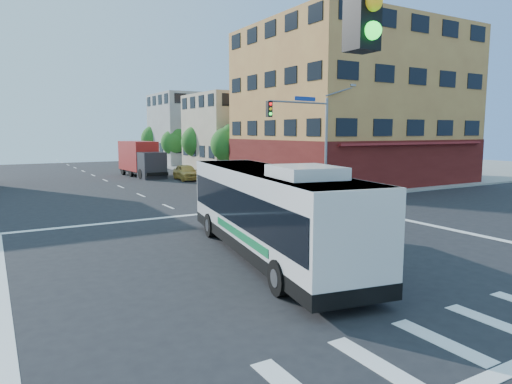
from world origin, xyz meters
TOP-DOWN VIEW (x-y plane):
  - ground at (0.00, 0.00)m, footprint 120.00×120.00m
  - sidewalk_ne at (35.00, 35.00)m, footprint 50.00×50.00m
  - corner_building_ne at (19.99, 18.48)m, footprint 18.10×15.44m
  - building_east_near at (16.98, 33.98)m, footprint 12.06×10.06m
  - building_east_far at (16.98, 47.98)m, footprint 12.06×10.06m
  - signal_mast_ne at (9.08, 10.62)m, footprint 7.91×1.13m
  - signal_mast_sw at (-9.08, -10.64)m, footprint 7.91×1.01m
  - street_tree_a at (11.90, 27.92)m, footprint 3.60×3.60m
  - street_tree_b at (11.90, 35.92)m, footprint 3.80×3.80m
  - street_tree_c at (11.90, 43.92)m, footprint 3.40×3.40m
  - street_tree_d at (11.90, 51.92)m, footprint 4.00×4.00m
  - transit_bus at (-0.67, -0.08)m, footprint 4.78×12.63m
  - box_truck at (4.23, 33.13)m, footprint 2.93×8.30m
  - parked_car at (6.96, 27.42)m, footprint 2.20×4.62m

SIDE VIEW (x-z plane):
  - ground at x=0.00m, z-range 0.00..0.00m
  - sidewalk_ne at x=35.00m, z-range 0.00..0.15m
  - parked_car at x=6.96m, z-range 0.00..1.53m
  - box_truck at x=4.23m, z-range -0.06..3.62m
  - transit_bus at x=-0.67m, z-range -0.04..3.62m
  - street_tree_c at x=11.90m, z-range 0.82..6.11m
  - street_tree_a at x=11.90m, z-range 0.83..6.35m
  - street_tree_b at x=11.90m, z-range 0.85..6.65m
  - street_tree_d at x=11.90m, z-range 0.87..6.90m
  - building_east_near at x=16.98m, z-range 0.01..9.01m
  - signal_mast_ne at x=9.08m, z-range 0.95..9.02m
  - signal_mast_sw at x=-9.08m, z-range 0.95..9.02m
  - building_east_far at x=16.98m, z-range 0.01..10.01m
  - corner_building_ne at x=19.99m, z-range -1.11..12.89m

